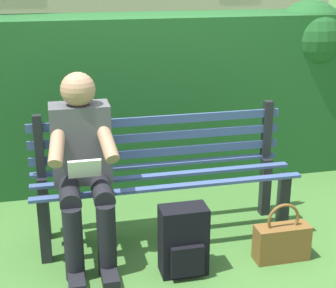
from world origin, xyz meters
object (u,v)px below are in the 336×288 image
(park_bench, at_px, (162,171))
(handbag, at_px, (282,241))
(person_seated, at_px, (83,163))
(backpack, at_px, (184,241))

(park_bench, distance_m, handbag, 0.93)
(park_bench, relative_size, person_seated, 1.50)
(park_bench, height_order, person_seated, person_seated)
(park_bench, xyz_separation_m, backpack, (-0.01, 0.55, -0.25))
(person_seated, relative_size, handbag, 3.02)
(backpack, relative_size, handbag, 1.11)
(person_seated, bearing_deg, handbag, 162.91)
(park_bench, bearing_deg, handbag, 140.39)
(person_seated, xyz_separation_m, backpack, (-0.56, 0.38, -0.43))
(person_seated, height_order, backpack, person_seated)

